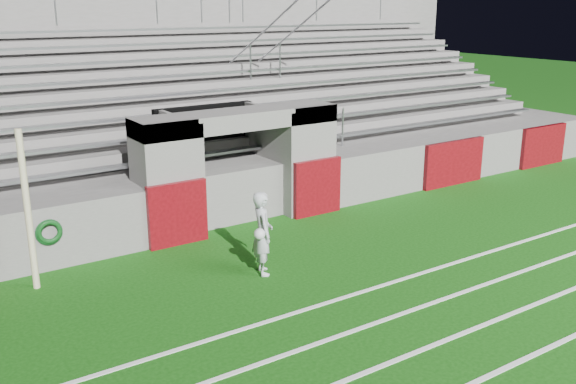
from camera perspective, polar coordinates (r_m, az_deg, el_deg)
ground at (r=12.25m, az=3.94°, el=-7.08°), size 90.00×90.00×0.00m
field_post at (r=11.92m, az=-22.12°, el=-1.58°), size 0.12×0.12×2.88m
stadium_structure at (r=18.50m, az=-11.28°, el=5.58°), size 26.00×8.48×5.42m
goalkeeper_with_ball at (r=11.88m, az=-2.28°, el=-3.67°), size 0.57×0.67×1.59m
hose_coil at (r=12.71m, az=-20.46°, el=-3.36°), size 0.50×0.14×0.50m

